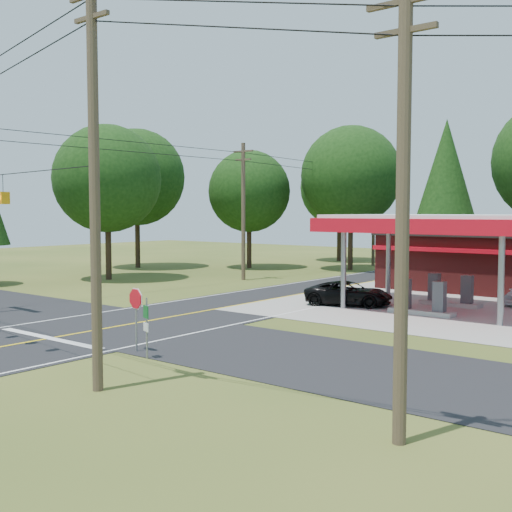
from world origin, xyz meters
The scene contains 13 objects.
ground centered at (0.00, 0.00, 0.00)m, with size 120.00×120.00×0.00m, color #3C4D1B.
main_highway centered at (0.00, 0.00, 0.01)m, with size 8.00×120.00×0.02m, color black.
cross_road centered at (0.00, 0.00, 0.01)m, with size 70.00×7.00×0.02m, color black.
lane_center_yellow centered at (0.00, 0.00, 0.03)m, with size 0.15×110.00×0.00m, color yellow.
gas_canopy centered at (9.00, 13.00, 4.27)m, with size 10.60×7.40×4.88m.
utility_pole_near_right centered at (7.50, -7.00, 5.96)m, with size 1.80×0.30×11.50m.
utility_pole_far_left centered at (-8.00, 18.00, 5.20)m, with size 1.80×0.30×10.00m.
utility_pole_right_b centered at (16.00, -5.50, 5.20)m, with size 1.80×0.30×10.00m.
utility_pole_north centered at (-6.50, 35.00, 4.75)m, with size 0.30×0.30×9.50m.
treeline_backdrop centered at (0.82, 24.01, 7.49)m, with size 70.27×51.59×13.30m.
suv_car centered at (4.66, 11.62, 0.64)m, with size 4.61×4.61×1.28m, color black.
octagonal_stop_sign centered at (4.50, -3.01, 1.73)m, with size 0.81×0.15×2.33m.
route_sign_post centered at (5.63, -3.52, 1.25)m, with size 0.41×0.18×2.11m.
Camera 1 is at (22.08, -18.08, 5.05)m, focal length 45.00 mm.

